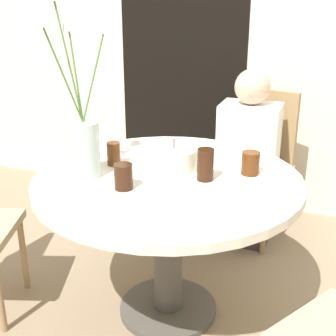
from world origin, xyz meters
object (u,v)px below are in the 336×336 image
object	(u,v)px
flower_vase	(82,131)
side_plate	(227,155)
chair_far_back	(258,156)
drink_glass_0	(114,154)
drink_glass_3	(250,163)
drink_glass_2	(205,165)
birthday_cake	(174,158)
drink_glass_1	(123,177)
person_guest	(247,165)

from	to	relation	value
flower_vase	side_plate	size ratio (longest dim) A/B	3.57
side_plate	chair_far_back	bearing A→B (deg)	84.74
drink_glass_0	drink_glass_3	world-z (taller)	drink_glass_0
drink_glass_2	birthday_cake	bearing A→B (deg)	155.37
flower_vase	drink_glass_0	distance (m)	0.23
chair_far_back	side_plate	xyz separation A→B (m)	(-0.06, -0.62, 0.21)
drink_glass_2	drink_glass_3	size ratio (longest dim) A/B	1.35
drink_glass_0	drink_glass_1	size ratio (longest dim) A/B	1.01
drink_glass_3	birthday_cake	bearing A→B (deg)	-170.83
drink_glass_1	drink_glass_2	bearing A→B (deg)	36.14
chair_far_back	side_plate	distance (m)	0.66
birthday_cake	flower_vase	size ratio (longest dim) A/B	0.28
birthday_cake	drink_glass_3	distance (m)	0.34
drink_glass_0	person_guest	distance (m)	0.95
birthday_cake	drink_glass_0	bearing A→B (deg)	-169.85
birthday_cake	side_plate	bearing A→B (deg)	53.38
birthday_cake	drink_glass_0	size ratio (longest dim) A/B	2.00
flower_vase	drink_glass_2	xyz separation A→B (m)	(0.51, 0.14, -0.14)
chair_far_back	drink_glass_0	size ratio (longest dim) A/B	8.39
birthday_cake	drink_glass_2	bearing A→B (deg)	-24.63
drink_glass_2	chair_far_back	bearing A→B (deg)	85.55
drink_glass_1	drink_glass_2	world-z (taller)	drink_glass_2
person_guest	drink_glass_3	bearing A→B (deg)	-78.78
drink_glass_1	drink_glass_2	distance (m)	0.35
chair_far_back	person_guest	distance (m)	0.16
side_plate	drink_glass_1	distance (m)	0.62
side_plate	drink_glass_3	world-z (taller)	drink_glass_3
birthday_cake	drink_glass_1	bearing A→B (deg)	-111.87
flower_vase	drink_glass_1	bearing A→B (deg)	-17.26
flower_vase	birthday_cake	bearing A→B (deg)	32.96
drink_glass_1	person_guest	bearing A→B (deg)	72.22
chair_far_back	drink_glass_1	distance (m)	1.24
flower_vase	person_guest	xyz separation A→B (m)	(0.54, 0.94, -0.42)
drink_glass_1	drink_glass_2	size ratio (longest dim) A/B	0.77
drink_glass_1	drink_glass_3	bearing A→B (deg)	36.96
side_plate	drink_glass_1	world-z (taller)	drink_glass_1
flower_vase	drink_glass_2	size ratio (longest dim) A/B	5.66
chair_far_back	side_plate	world-z (taller)	chair_far_back
drink_glass_0	drink_glass_2	size ratio (longest dim) A/B	0.78
birthday_cake	drink_glass_2	distance (m)	0.19
drink_glass_0	drink_glass_3	bearing A→B (deg)	9.61
drink_glass_0	chair_far_back	bearing A→B (deg)	60.45
birthday_cake	flower_vase	bearing A→B (deg)	-147.04
chair_far_back	flower_vase	size ratio (longest dim) A/B	1.16
flower_vase	drink_glass_1	world-z (taller)	flower_vase
chair_far_back	drink_glass_0	distance (m)	1.09
drink_glass_0	drink_glass_1	bearing A→B (deg)	-55.41
chair_far_back	person_guest	bearing A→B (deg)	-90.00
drink_glass_1	drink_glass_2	xyz separation A→B (m)	(0.29, 0.21, 0.02)
birthday_cake	drink_glass_2	world-z (taller)	birthday_cake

